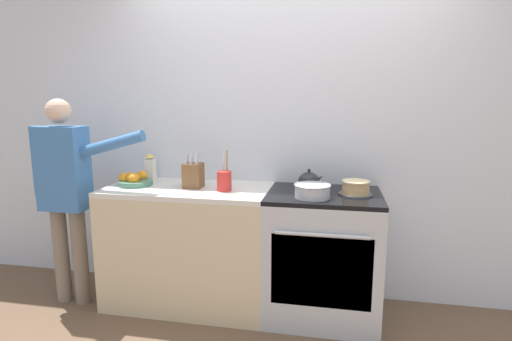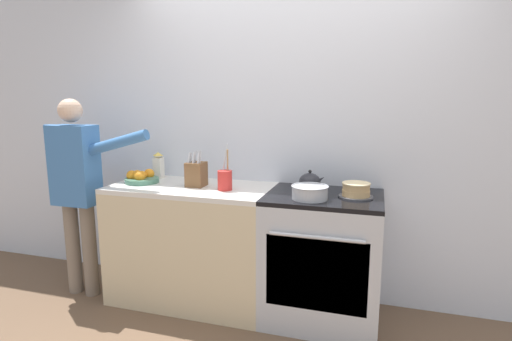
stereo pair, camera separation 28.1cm
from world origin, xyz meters
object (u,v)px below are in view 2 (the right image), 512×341
object	(u,v)px
knife_block	(196,174)
utensil_crock	(225,180)
tea_kettle	(310,182)
milk_carton	(159,166)
fruit_bowl	(141,178)
mixing_bowl	(310,192)
person_baker	(77,181)
stove_range	(322,258)
layer_cake	(356,190)

from	to	relation	value
knife_block	utensil_crock	world-z (taller)	utensil_crock
utensil_crock	tea_kettle	bearing A→B (deg)	12.98
milk_carton	fruit_bowl	bearing A→B (deg)	-98.58
mixing_bowl	knife_block	size ratio (longest dim) A/B	0.90
tea_kettle	person_baker	world-z (taller)	person_baker
stove_range	person_baker	bearing A→B (deg)	-174.48
utensil_crock	person_baker	xyz separation A→B (m)	(-1.18, -0.13, -0.06)
stove_range	layer_cake	xyz separation A→B (m)	(0.21, -0.00, 0.50)
fruit_bowl	milk_carton	distance (m)	0.23
mixing_bowl	milk_carton	distance (m)	1.37
tea_kettle	mixing_bowl	size ratio (longest dim) A/B	0.78
utensil_crock	mixing_bowl	bearing A→B (deg)	-7.91
tea_kettle	fruit_bowl	xyz separation A→B (m)	(-1.32, -0.08, -0.03)
knife_block	utensil_crock	size ratio (longest dim) A/B	0.82
person_baker	utensil_crock	bearing A→B (deg)	-6.88
knife_block	utensil_crock	distance (m)	0.26
person_baker	mixing_bowl	bearing A→B (deg)	-11.75
mixing_bowl	person_baker	xyz separation A→B (m)	(-1.81, -0.04, -0.03)
stove_range	mixing_bowl	bearing A→B (deg)	-117.90
tea_kettle	fruit_bowl	distance (m)	1.32
layer_cake	fruit_bowl	size ratio (longest dim) A/B	0.87
layer_cake	knife_block	size ratio (longest dim) A/B	0.84
stove_range	milk_carton	xyz separation A→B (m)	(-1.40, 0.21, 0.56)
tea_kettle	knife_block	world-z (taller)	knife_block
fruit_bowl	stove_range	bearing A→B (deg)	0.14
stove_range	milk_carton	world-z (taller)	milk_carton
tea_kettle	person_baker	distance (m)	1.79
knife_block	milk_carton	distance (m)	0.49
knife_block	person_baker	distance (m)	0.95
knife_block	person_baker	xyz separation A→B (m)	(-0.93, -0.19, -0.08)
mixing_bowl	knife_block	world-z (taller)	knife_block
knife_block	milk_carton	world-z (taller)	knife_block
stove_range	person_baker	size ratio (longest dim) A/B	0.58
layer_cake	fruit_bowl	bearing A→B (deg)	179.96
layer_cake	mixing_bowl	world-z (taller)	layer_cake
milk_carton	person_baker	world-z (taller)	person_baker
layer_cake	tea_kettle	world-z (taller)	tea_kettle
knife_block	milk_carton	bearing A→B (deg)	154.79
tea_kettle	knife_block	size ratio (longest dim) A/B	0.70
layer_cake	mixing_bowl	bearing A→B (deg)	-154.21
layer_cake	stove_range	bearing A→B (deg)	178.76
stove_range	utensil_crock	distance (m)	0.88
tea_kettle	mixing_bowl	world-z (taller)	tea_kettle
mixing_bowl	milk_carton	size ratio (longest dim) A/B	1.13
layer_cake	milk_carton	xyz separation A→B (m)	(-1.61, 0.22, 0.06)
tea_kettle	stove_range	bearing A→B (deg)	-35.84
tea_kettle	layer_cake	bearing A→B (deg)	-14.82
tea_kettle	person_baker	xyz separation A→B (m)	(-1.77, -0.26, -0.05)
tea_kettle	milk_carton	world-z (taller)	milk_carton
stove_range	tea_kettle	world-z (taller)	tea_kettle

